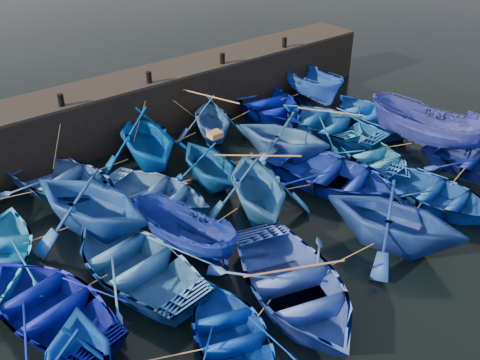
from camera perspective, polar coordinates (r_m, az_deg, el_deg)
ground at (r=18.61m, az=6.17°, el=-5.91°), size 120.00×120.00×0.00m
quay_wall at (r=25.39m, az=-10.39°, el=7.87°), size 26.00×2.50×2.50m
quay_top at (r=24.90m, az=-10.68°, el=10.63°), size 26.00×2.50×0.12m
bollard_1 at (r=22.56m, az=-18.56°, el=8.09°), size 0.24×0.24×0.50m
bollard_2 at (r=24.05m, az=-9.69°, el=10.75°), size 0.24×0.24×0.50m
bollard_3 at (r=26.07m, az=-1.90°, el=12.84°), size 0.24×0.24×0.50m
bollard_4 at (r=28.51m, az=4.76°, el=14.42°), size 0.24×0.24×0.50m
boat_1 at (r=21.42m, az=-18.14°, el=-0.14°), size 5.54×6.40×1.11m
boat_2 at (r=22.34m, az=-10.02°, el=4.47°), size 5.04×5.54×2.51m
boat_3 at (r=24.31m, az=-3.07°, el=6.63°), size 4.67×4.91×2.02m
boat_4 at (r=26.83m, az=2.98°, el=8.17°), size 5.18×6.46×1.19m
boat_5 at (r=28.61m, az=7.55°, el=10.16°), size 2.46×4.93×1.82m
boat_7 at (r=18.69m, az=-15.71°, el=-2.03°), size 5.70×6.09×2.58m
boat_8 at (r=20.06m, az=-8.87°, el=-1.38°), size 4.80×5.50×0.95m
boat_9 at (r=20.76m, az=-3.29°, el=1.91°), size 3.77×4.21×2.00m
boat_10 at (r=22.65m, az=4.65°, el=4.84°), size 4.99×5.28×2.20m
boat_11 at (r=25.08m, az=9.48°, el=5.95°), size 4.67×6.02×1.15m
boat_12 at (r=26.66m, az=13.55°, el=6.87°), size 4.30×5.30×0.97m
boat_13 at (r=16.17m, az=-19.70°, el=-12.41°), size 4.68×5.83×1.08m
boat_14 at (r=16.86m, az=-11.24°, el=-8.56°), size 4.69×6.03×1.15m
boat_15 at (r=17.41m, az=-6.01°, el=-5.70°), size 2.68×4.29×1.55m
boat_16 at (r=18.99m, az=1.84°, el=-0.55°), size 5.37×5.66×2.34m
boat_17 at (r=21.04m, az=10.05°, el=0.50°), size 5.29×6.34×1.13m
boat_18 at (r=22.96m, az=13.92°, el=2.51°), size 3.85×4.85×0.91m
boat_19 at (r=24.72m, az=19.20°, el=5.28°), size 3.37×5.60×2.03m
boat_21 at (r=14.64m, az=-0.90°, el=-16.20°), size 4.21×4.98×0.88m
boat_22 at (r=15.83m, az=5.76°, el=-11.08°), size 5.55×6.66×1.19m
boat_23 at (r=18.02m, az=16.17°, el=-3.76°), size 5.36×5.74×2.44m
boat_24 at (r=21.00m, az=20.22°, el=-1.44°), size 3.91×5.11×0.99m
boat_25 at (r=23.74m, az=23.90°, el=1.58°), size 3.59×4.67×0.90m
wooden_crate at (r=20.38m, az=-2.69°, el=4.88°), size 0.51×0.43×0.22m
mooring_ropes at (r=21.40m, az=-3.14°, el=2.57°), size 17.61×11.96×2.10m
loose_oars at (r=20.41m, az=3.51°, el=3.61°), size 10.93×12.03×1.25m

